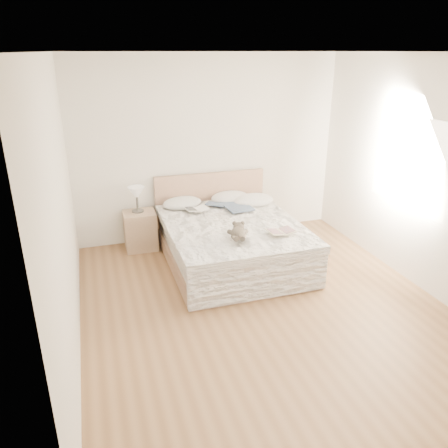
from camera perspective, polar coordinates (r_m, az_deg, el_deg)
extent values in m
cube|color=brown|center=(5.09, 5.12, -10.54)|extent=(4.00, 4.50, 0.00)
cube|color=white|center=(4.31, 6.39, 21.47)|extent=(4.00, 4.50, 0.00)
cube|color=white|center=(6.58, -2.03, 9.77)|extent=(4.00, 0.02, 2.70)
cube|color=white|center=(2.77, 24.24, -9.75)|extent=(4.00, 0.02, 2.70)
cube|color=white|center=(4.19, -20.41, 1.39)|extent=(0.02, 4.50, 2.70)
cube|color=white|center=(5.59, 25.02, 5.60)|extent=(0.02, 4.50, 2.70)
cube|color=white|center=(5.78, 23.15, 7.38)|extent=(0.02, 1.30, 1.10)
cube|color=tan|center=(5.98, 0.97, -4.15)|extent=(1.68, 2.08, 0.20)
cube|color=white|center=(5.88, 0.99, -1.95)|extent=(1.60, 2.00, 0.30)
cube|color=white|center=(5.76, 1.15, -0.41)|extent=(1.72, 2.05, 0.10)
cube|color=tan|center=(6.75, -1.79, 2.59)|extent=(1.70, 0.06, 1.00)
cube|color=#A08465|center=(6.45, -10.86, -0.82)|extent=(0.45, 0.40, 0.56)
cylinder|color=#4C4741|center=(6.37, -11.18, 1.68)|extent=(0.17, 0.17, 0.02)
cylinder|color=#413D36|center=(6.33, -11.26, 2.76)|extent=(0.03, 0.03, 0.23)
cone|color=beige|center=(6.29, -11.36, 4.04)|extent=(0.25, 0.25, 0.17)
ellipsoid|color=white|center=(6.40, -5.49, 2.75)|extent=(0.65, 0.51, 0.17)
ellipsoid|color=white|center=(6.63, 0.75, 3.51)|extent=(0.63, 0.47, 0.18)
ellipsoid|color=white|center=(6.51, 3.87, 3.12)|extent=(0.63, 0.45, 0.18)
cube|color=white|center=(6.16, -3.62, 1.93)|extent=(0.36, 0.28, 0.02)
cube|color=beige|center=(5.43, 7.41, -1.00)|extent=(0.36, 0.26, 0.02)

